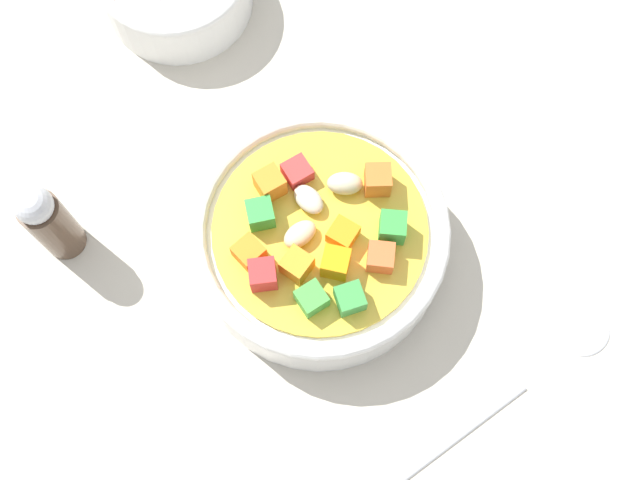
{
  "coord_description": "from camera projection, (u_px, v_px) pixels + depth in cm",
  "views": [
    {
      "loc": [
        17.0,
        -6.61,
        57.09
      ],
      "look_at": [
        0.0,
        0.0,
        2.71
      ],
      "focal_mm": 45.16,
      "sensor_mm": 36.0,
      "label": 1
    }
  ],
  "objects": [
    {
      "name": "spoon",
      "position": [
        537.0,
        377.0,
        0.57
      ],
      "size": [
        6.24,
        19.13,
        0.74
      ],
      "rotation": [
        0.0,
        0.0,
        1.82
      ],
      "color": "silver",
      "rests_on": "ground_plane"
    },
    {
      "name": "ground_plane",
      "position": [
        320.0,
        256.0,
        0.61
      ],
      "size": [
        140.0,
        140.0,
        2.0
      ],
      "primitive_type": "cube",
      "color": "#BAB2A0"
    },
    {
      "name": "soup_bowl_main",
      "position": [
        320.0,
        239.0,
        0.57
      ],
      "size": [
        18.07,
        18.07,
        7.03
      ],
      "color": "white",
      "rests_on": "ground_plane"
    },
    {
      "name": "pepper_shaker",
      "position": [
        48.0,
        221.0,
        0.56
      ],
      "size": [
        2.96,
        2.96,
        8.81
      ],
      "color": "#4C3828",
      "rests_on": "ground_plane"
    }
  ]
}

